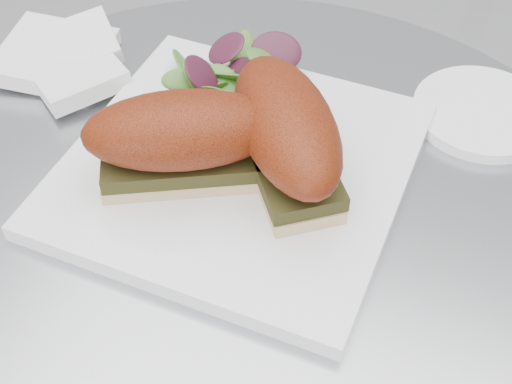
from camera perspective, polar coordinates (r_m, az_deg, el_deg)
table at (r=0.79m, az=-0.98°, el=-14.63°), size 0.70×0.70×0.73m
plate at (r=0.62m, az=-1.48°, el=2.01°), size 0.29×0.29×0.02m
sandwich_left at (r=0.58m, az=-5.89°, el=4.31°), size 0.17×0.14×0.08m
sandwich_right at (r=0.58m, az=2.42°, el=4.84°), size 0.16×0.18×0.08m
salad at (r=0.67m, az=-2.37°, el=9.48°), size 0.11×0.11×0.05m
napkin at (r=0.75m, az=-14.90°, el=9.47°), size 0.15×0.15×0.02m
saucer at (r=0.71m, az=17.63°, el=6.10°), size 0.13×0.13×0.01m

